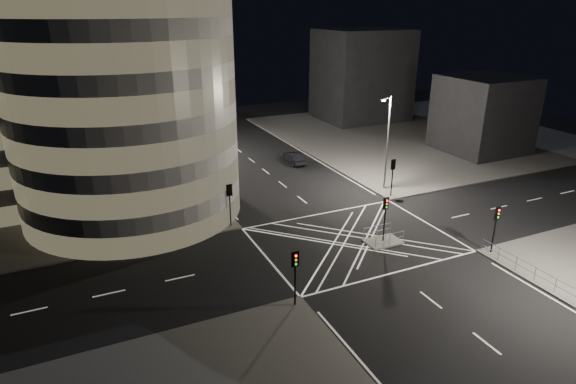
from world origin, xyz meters
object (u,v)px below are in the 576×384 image
central_island (383,242)px  traffic_signal_island (385,211)px  sedan (294,158)px  traffic_signal_fr (393,171)px  street_lamp_left_far (167,117)px  traffic_signal_fl (230,197)px  street_lamp_left_near (205,154)px  street_lamp_right_far (387,140)px  traffic_signal_nr (496,221)px  traffic_signal_nl (295,268)px

central_island → traffic_signal_island: 2.84m
traffic_signal_island → sedan: traffic_signal_island is taller
traffic_signal_fr → street_lamp_left_far: 29.63m
traffic_signal_fl → sedan: 20.02m
traffic_signal_fr → traffic_signal_island: (-6.80, -8.30, 0.00)m
street_lamp_left_near → street_lamp_right_far: (18.87, -3.00, 0.00)m
street_lamp_left_near → sedan: 17.61m
sedan → central_island: bearing=88.1°
traffic_signal_fr → street_lamp_left_far: bearing=128.2°
traffic_signal_fr → sedan: size_ratio=0.88×
traffic_signal_nr → sedan: traffic_signal_nr is taller
traffic_signal_nl → traffic_signal_nr: 17.60m
traffic_signal_fr → street_lamp_left_far: (-18.24, 23.20, 2.63)m
traffic_signal_nr → street_lamp_right_far: street_lamp_right_far is taller
traffic_signal_fr → street_lamp_right_far: bearing=73.9°
traffic_signal_fl → street_lamp_right_far: size_ratio=0.40×
street_lamp_right_far → central_island: bearing=-125.3°
traffic_signal_island → street_lamp_left_near: size_ratio=0.40×
street_lamp_left_near → street_lamp_right_far: bearing=-9.0°
street_lamp_right_far → traffic_signal_fr: bearing=-106.1°
traffic_signal_nl → street_lamp_left_near: (-0.64, 18.80, 2.63)m
central_island → street_lamp_right_far: 13.98m
central_island → traffic_signal_fr: size_ratio=0.75×
traffic_signal_nl → sedan: bearing=64.7°
traffic_signal_fr → street_lamp_right_far: street_lamp_right_far is taller
central_island → sedan: bearing=83.6°
traffic_signal_island → traffic_signal_nl: bearing=-153.9°
traffic_signal_fl → sedan: size_ratio=0.88×
central_island → street_lamp_left_far: 33.95m
street_lamp_left_far → central_island: bearing=-70.0°
street_lamp_left_far → street_lamp_right_far: 28.23m
traffic_signal_fr → street_lamp_right_far: 3.48m
traffic_signal_fl → traffic_signal_nr: bearing=-37.7°
traffic_signal_nl → sedan: traffic_signal_nl is taller
street_lamp_left_near → street_lamp_left_far: size_ratio=1.00×
traffic_signal_fl → street_lamp_left_near: street_lamp_left_near is taller
street_lamp_left_near → street_lamp_right_far: 19.11m
traffic_signal_nl → street_lamp_right_far: size_ratio=0.40×
central_island → traffic_signal_island: size_ratio=0.75×
street_lamp_left_far → street_lamp_right_far: bearing=-48.1°
traffic_signal_fr → traffic_signal_fl: bearing=180.0°
traffic_signal_nr → street_lamp_left_near: street_lamp_left_near is taller
traffic_signal_nl → street_lamp_right_far: (18.24, 15.80, 2.63)m
street_lamp_right_far → traffic_signal_fl: bearing=-173.1°
street_lamp_left_near → traffic_signal_island: bearing=-49.7°
central_island → street_lamp_right_far: street_lamp_right_far is taller
traffic_signal_fl → street_lamp_right_far: 18.55m
traffic_signal_island → street_lamp_left_near: 17.89m
sedan → traffic_signal_nl: bearing=69.2°
traffic_signal_island → street_lamp_left_far: street_lamp_left_far is taller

